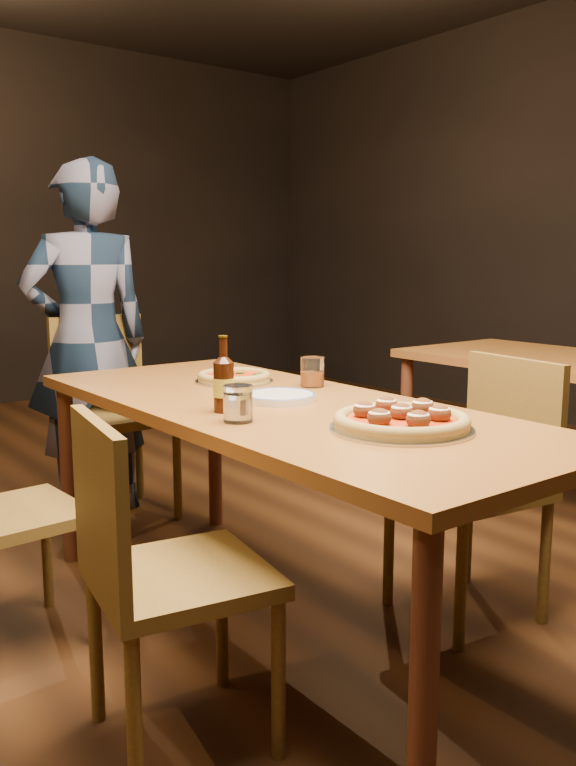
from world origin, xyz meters
TOP-DOWN VIEW (x-y plane):
  - ground at (0.00, 0.00)m, footprint 9.00×9.00m
  - room_shell at (0.00, 0.00)m, footprint 9.00×9.00m
  - table_main at (0.00, 0.00)m, footprint 0.80×2.00m
  - chair_main_nw at (-0.54, -0.33)m, footprint 0.47×0.47m
  - chair_main_sw at (-0.72, 0.41)m, footprint 0.42×0.42m
  - chair_main_e at (0.55, -0.32)m, footprint 0.48×0.48m
  - chair_end at (0.04, 1.30)m, footprint 0.46×0.46m
  - pizza_meatball at (0.04, -0.50)m, footprint 0.38×0.38m
  - pizza_margherita at (0.11, 0.43)m, footprint 0.29×0.29m
  - plate_stack at (0.03, 0.03)m, footprint 0.23×0.23m
  - beer_bottle at (-0.21, -0.02)m, footprint 0.06×0.06m
  - water_glass at (-0.25, -0.15)m, footprint 0.08×0.08m
  - amber_glass at (0.28, 0.17)m, footprint 0.08×0.08m
  - diner at (-0.02, 1.46)m, footprint 0.65×0.47m

SIDE VIEW (x-z plane):
  - ground at x=0.00m, z-range 0.00..0.00m
  - chair_main_sw at x=-0.72m, z-range 0.00..0.85m
  - chair_main_nw at x=-0.54m, z-range 0.00..0.88m
  - chair_main_e at x=0.55m, z-range 0.00..0.91m
  - chair_end at x=0.04m, z-range 0.00..0.98m
  - table_main at x=0.00m, z-range 0.30..1.05m
  - plate_stack at x=0.03m, z-range 0.75..0.77m
  - pizza_margherita at x=0.11m, z-range 0.75..0.79m
  - pizza_meatball at x=0.04m, z-range 0.74..0.81m
  - water_glass at x=-0.25m, z-range 0.75..0.85m
  - amber_glass at x=0.28m, z-range 0.75..0.85m
  - diner at x=-0.02m, z-range 0.00..1.64m
  - beer_bottle at x=-0.21m, z-range 0.72..0.94m
  - room_shell at x=0.00m, z-range -2.64..6.36m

